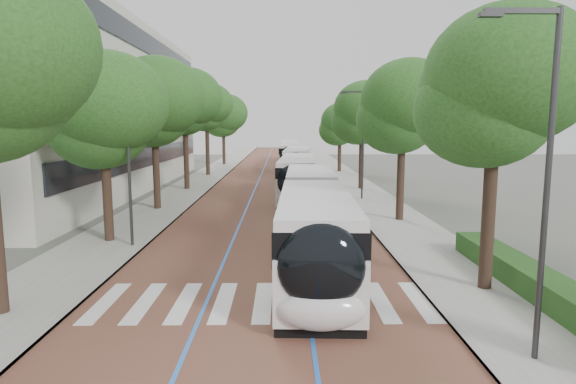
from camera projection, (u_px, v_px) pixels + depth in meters
The scene contains 21 objects.
ground at pixel (255, 315), 14.31m from camera, with size 160.00×160.00×0.00m, color #51544C.
road at pixel (275, 176), 53.93m from camera, with size 11.00×140.00×0.02m, color brown.
sidewalk_left at pixel (208, 175), 53.83m from camera, with size 4.00×140.00×0.12m, color gray.
sidewalk_right at pixel (342, 175), 54.01m from camera, with size 4.00×140.00×0.12m, color gray.
kerb_left at pixel (225, 175), 53.86m from camera, with size 0.20×140.00×0.14m, color gray.
kerb_right at pixel (325, 175), 53.99m from camera, with size 0.20×140.00×0.14m, color gray.
zebra_crossing at pixel (263, 301), 15.30m from camera, with size 10.55×3.60×0.01m.
lane_line_left at pixel (261, 175), 53.91m from camera, with size 0.12×126.00×0.01m, color blue.
lane_line_right at pixel (289, 175), 53.95m from camera, with size 0.12×126.00×0.01m, color blue.
office_building at pixel (44, 109), 40.85m from camera, with size 18.11×40.00×14.00m.
hedge at pixel (560, 296), 14.35m from camera, with size 1.20×14.00×0.80m, color #1D4618.
streetlight_near at pixel (541, 160), 10.76m from camera, with size 1.82×0.20×8.00m.
streetlight_far at pixel (361, 136), 35.52m from camera, with size 1.82×0.20×8.00m.
lamp_post_left at pixel (128, 158), 21.60m from camera, with size 0.14×0.14×8.00m, color #2F2F32.
trees_left at pixel (179, 109), 38.80m from camera, with size 6.37×61.18×9.86m.
trees_right at pixel (376, 116), 35.10m from camera, with size 5.60×47.23×8.83m.
lead_bus at pixel (313, 218), 20.67m from camera, with size 3.21×18.48×3.20m.
bus_queued_0 at pixel (297, 178), 36.26m from camera, with size 3.22×12.52×3.20m.
bus_queued_1 at pixel (297, 164), 49.82m from camera, with size 3.26×12.53×3.20m.
bus_queued_2 at pixel (290, 156), 62.50m from camera, with size 2.81×12.45×3.20m.
bus_queued_3 at pixel (289, 151), 75.16m from camera, with size 2.75×12.44×3.20m.
Camera 1 is at (0.82, -13.69, 5.58)m, focal length 30.00 mm.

